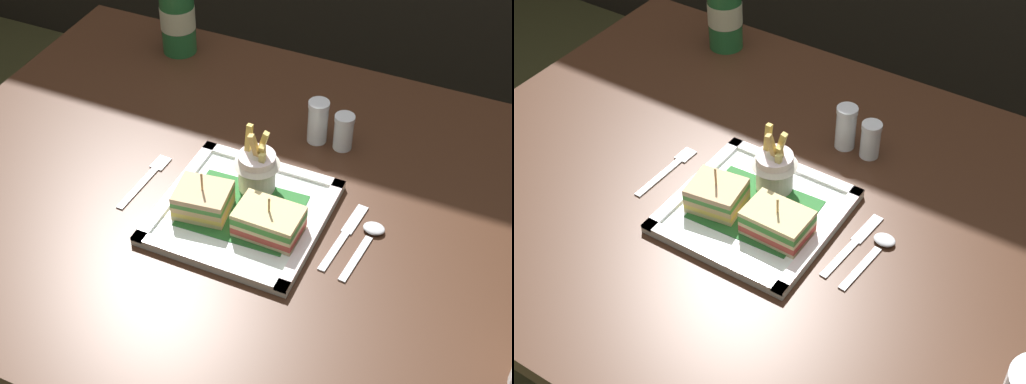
% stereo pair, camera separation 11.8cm
% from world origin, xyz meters
% --- Properties ---
extents(dining_table, '(1.25, 0.90, 0.75)m').
position_xyz_m(dining_table, '(0.00, 0.00, 0.62)').
color(dining_table, '#3D2215').
rests_on(dining_table, ground_plane).
extents(square_plate, '(0.26, 0.26, 0.02)m').
position_xyz_m(square_plate, '(-0.03, -0.04, 0.75)').
color(square_plate, white).
rests_on(square_plate, dining_table).
extents(sandwich_half_left, '(0.09, 0.08, 0.08)m').
position_xyz_m(sandwich_half_left, '(-0.09, -0.07, 0.78)').
color(sandwich_half_left, tan).
rests_on(sandwich_half_left, square_plate).
extents(sandwich_half_right, '(0.10, 0.07, 0.07)m').
position_xyz_m(sandwich_half_right, '(0.03, -0.07, 0.78)').
color(sandwich_half_right, '#DAB486').
rests_on(sandwich_half_right, square_plate).
extents(fries_cup, '(0.08, 0.08, 0.12)m').
position_xyz_m(fries_cup, '(-0.03, 0.02, 0.80)').
color(fries_cup, white).
rests_on(fries_cup, square_plate).
extents(beer_bottle, '(0.07, 0.07, 0.25)m').
position_xyz_m(beer_bottle, '(-0.36, 0.35, 0.84)').
color(beer_bottle, '#246B34').
rests_on(beer_bottle, dining_table).
extents(fork, '(0.03, 0.15, 0.00)m').
position_xyz_m(fork, '(-0.22, -0.03, 0.75)').
color(fork, silver).
rests_on(fork, dining_table).
extents(knife, '(0.03, 0.16, 0.00)m').
position_xyz_m(knife, '(0.14, -0.01, 0.75)').
color(knife, silver).
rests_on(knife, dining_table).
extents(spoon, '(0.04, 0.13, 0.01)m').
position_xyz_m(spoon, '(0.17, -0.01, 0.75)').
color(spoon, silver).
rests_on(spoon, dining_table).
extents(salt_shaker, '(0.04, 0.04, 0.08)m').
position_xyz_m(salt_shaker, '(0.01, 0.19, 0.78)').
color(salt_shaker, silver).
rests_on(salt_shaker, dining_table).
extents(pepper_shaker, '(0.04, 0.04, 0.07)m').
position_xyz_m(pepper_shaker, '(0.06, 0.19, 0.78)').
color(pepper_shaker, silver).
rests_on(pepper_shaker, dining_table).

